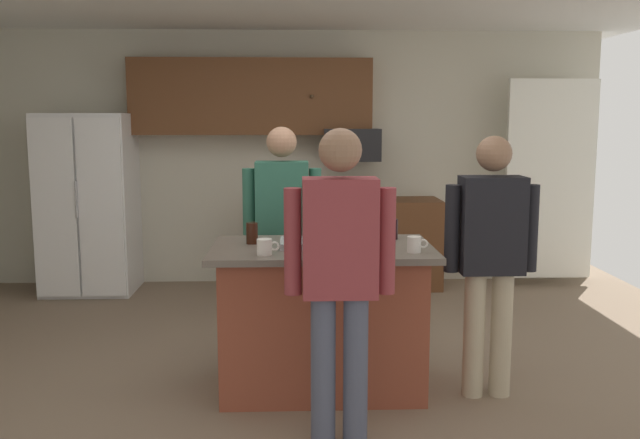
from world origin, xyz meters
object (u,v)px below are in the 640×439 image
object	(u,v)px
person_guest_by_door	(340,267)
glass_short_whisky	(340,228)
person_elder_center	(282,224)
kitchen_island	(322,317)
person_guest_right	(491,250)
mug_ceramic_white	(265,247)
refrigerator	(89,204)
glass_stout_tall	(252,233)
glass_dark_ale	(393,229)
tumbler_amber	(372,234)
serving_tray	(316,243)
mug_blue_stoneware	(415,245)
glass_pilsner	(318,242)
microwave_over_range	(351,145)

from	to	relation	value
person_guest_by_door	glass_short_whisky	world-z (taller)	person_guest_by_door
person_elder_center	glass_short_whisky	size ratio (longest dim) A/B	11.98
person_guest_by_door	kitchen_island	bearing A→B (deg)	-0.00
person_guest_right	mug_ceramic_white	distance (m)	1.37
refrigerator	glass_stout_tall	distance (m)	3.06
glass_dark_ale	kitchen_island	bearing A→B (deg)	-153.61
person_elder_center	glass_dark_ale	xyz separation A→B (m)	(0.74, -0.51, 0.04)
glass_short_whisky	tumbler_amber	xyz separation A→B (m)	(0.19, -0.24, 0.00)
glass_short_whisky	serving_tray	distance (m)	0.33
mug_blue_stoneware	glass_short_whisky	xyz separation A→B (m)	(-0.41, 0.50, 0.02)
glass_pilsner	serving_tray	size ratio (longest dim) A/B	0.35
refrigerator	kitchen_island	xyz separation A→B (m)	(2.19, -2.61, -0.41)
mug_blue_stoneware	glass_dark_ale	world-z (taller)	glass_dark_ale
person_guest_right	refrigerator	bearing A→B (deg)	-32.31
person_guest_right	mug_ceramic_white	size ratio (longest dim) A/B	12.21
person_guest_right	person_elder_center	distance (m)	1.56
mug_blue_stoneware	mug_ceramic_white	world-z (taller)	mug_blue_stoneware
refrigerator	glass_dark_ale	bearing A→B (deg)	-41.58
mug_blue_stoneware	tumbler_amber	world-z (taller)	tumbler_amber
glass_short_whisky	glass_dark_ale	size ratio (longest dim) A/B	1.03
person_elder_center	glass_dark_ale	distance (m)	0.90
glass_stout_tall	glass_short_whisky	bearing A→B (deg)	16.37
refrigerator	serving_tray	distance (m)	3.39
microwave_over_range	mug_blue_stoneware	world-z (taller)	microwave_over_range
glass_short_whisky	person_guest_right	bearing A→B (deg)	-25.11
glass_pilsner	tumbler_amber	world-z (taller)	glass_pilsner
microwave_over_range	glass_stout_tall	xyz separation A→B (m)	(-0.85, -2.62, -0.46)
person_guest_right	glass_pilsner	world-z (taller)	person_guest_right
mug_blue_stoneware	glass_short_whisky	size ratio (longest dim) A/B	0.90
person_guest_by_door	glass_stout_tall	world-z (taller)	person_guest_by_door
kitchen_island	mug_ceramic_white	world-z (taller)	mug_ceramic_white
refrigerator	microwave_over_range	size ratio (longest dim) A/B	3.14
kitchen_island	mug_ceramic_white	xyz separation A→B (m)	(-0.34, -0.27, 0.50)
person_guest_right	glass_short_whisky	xyz separation A→B (m)	(-0.89, 0.42, 0.07)
mug_blue_stoneware	glass_pilsner	distance (m)	0.58
glass_pilsner	serving_tray	bearing A→B (deg)	90.56
tumbler_amber	person_guest_right	bearing A→B (deg)	-13.81
person_elder_center	mug_ceramic_white	xyz separation A→B (m)	(-0.08, -1.01, 0.02)
mug_ceramic_white	microwave_over_range	bearing A→B (deg)	75.89
person_guest_right	glass_pilsner	xyz separation A→B (m)	(-1.06, -0.11, 0.08)
person_guest_by_door	mug_ceramic_white	world-z (taller)	person_guest_by_door
person_guest_right	glass_dark_ale	size ratio (longest dim) A/B	12.09
person_guest_by_door	serving_tray	xyz separation A→B (m)	(-0.10, 0.75, -0.01)
glass_stout_tall	refrigerator	bearing A→B (deg)	124.97
glass_short_whisky	kitchen_island	bearing A→B (deg)	-115.81
kitchen_island	mug_ceramic_white	distance (m)	0.67
person_guest_right	mug_ceramic_white	xyz separation A→B (m)	(-1.36, -0.12, 0.05)
person_guest_by_door	serving_tray	size ratio (longest dim) A/B	3.79
person_guest_by_door	tumbler_amber	distance (m)	0.83
person_guest_right	glass_stout_tall	size ratio (longest dim) A/B	11.93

